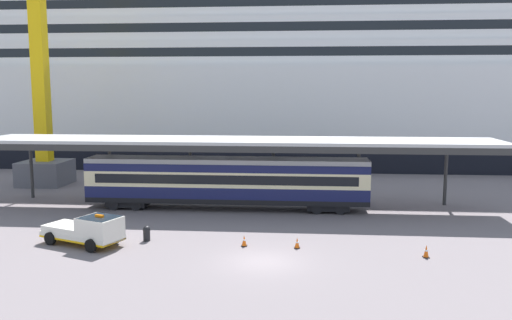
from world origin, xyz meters
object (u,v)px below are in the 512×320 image
train_carriage (227,181)px  cruise_ship (192,63)px  quay_bollard (147,233)px  service_truck (88,230)px  traffic_cone_mid (297,243)px  dockside_crane (43,3)px  traffic_cone_far (426,251)px  traffic_cone_near (244,241)px

train_carriage → cruise_ship: bearing=105.8°
cruise_ship → quay_bollard: (5.76, -43.02, -12.68)m
service_truck → traffic_cone_mid: (12.73, 0.49, -0.67)m
dockside_crane → quay_bollard: bearing=-50.8°
train_carriage → traffic_cone_mid: 11.65m
service_truck → traffic_cone_far: size_ratio=7.65×
traffic_cone_near → traffic_cone_far: 10.63m
train_carriage → traffic_cone_mid: bearing=-60.5°
cruise_ship → service_truck: bearing=-86.7°
dockside_crane → traffic_cone_far: bearing=-32.7°
cruise_ship → dockside_crane: bearing=-110.9°
quay_bollard → cruise_ship: bearing=97.6°
cruise_ship → quay_bollard: bearing=-82.4°
train_carriage → traffic_cone_far: 17.23m
train_carriage → traffic_cone_near: 10.34m
traffic_cone_far → dockside_crane: dockside_crane is taller
traffic_cone_near → dockside_crane: 33.58m
cruise_ship → service_truck: 46.01m
train_carriage → service_truck: (-7.07, -10.48, -1.32)m
cruise_ship → train_carriage: size_ratio=5.55×
quay_bollard → traffic_cone_far: bearing=-6.6°
traffic_cone_mid → service_truck: bearing=-177.8°
service_truck → dockside_crane: (-11.87, 19.81, 16.72)m
train_carriage → quay_bollard: train_carriage is taller
traffic_cone_far → service_truck: bearing=178.1°
cruise_ship → quay_bollard: size_ratio=128.38×
service_truck → cruise_ship: bearing=93.3°
traffic_cone_mid → dockside_crane: (-24.60, 19.33, 17.39)m
dockside_crane → traffic_cone_mid: bearing=-38.2°
cruise_ship → service_truck: cruise_ship is taller
service_truck → traffic_cone_near: 9.55m
service_truck → traffic_cone_far: bearing=-1.9°
cruise_ship → traffic_cone_mid: cruise_ship is taller
traffic_cone_near → traffic_cone_far: (10.55, -1.30, 0.02)m
cruise_ship → traffic_cone_far: (22.57, -44.96, -12.83)m
traffic_cone_mid → traffic_cone_far: size_ratio=0.89×
traffic_cone_mid → quay_bollard: bearing=175.3°
traffic_cone_mid → dockside_crane: size_ratio=0.01×
train_carriage → traffic_cone_near: (2.44, -9.85, -1.97)m
traffic_cone_near → quay_bollard: (-6.26, 0.64, 0.18)m
train_carriage → traffic_cone_near: bearing=-76.1°
train_carriage → service_truck: bearing=-124.0°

